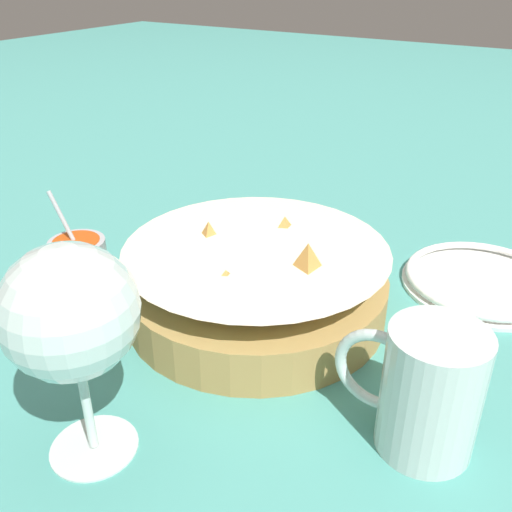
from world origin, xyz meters
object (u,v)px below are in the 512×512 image
(sauce_cup, at_px, (78,255))
(beer_mug, at_px, (427,395))
(side_plate, at_px, (483,281))
(food_basket, at_px, (257,283))
(wine_glass, at_px, (70,317))

(sauce_cup, height_order, beer_mug, beer_mug)
(beer_mug, relative_size, side_plate, 0.64)
(side_plate, bearing_deg, sauce_cup, 27.89)
(beer_mug, bearing_deg, food_basket, -23.50)
(food_basket, distance_m, beer_mug, 0.22)
(beer_mug, bearing_deg, wine_glass, 33.15)
(wine_glass, height_order, beer_mug, wine_glass)
(wine_glass, height_order, side_plate, wine_glass)
(sauce_cup, bearing_deg, beer_mug, 173.45)
(beer_mug, bearing_deg, side_plate, -87.44)
(sauce_cup, relative_size, side_plate, 0.55)
(food_basket, height_order, side_plate, food_basket)
(sauce_cup, distance_m, beer_mug, 0.42)
(food_basket, bearing_deg, wine_glass, 88.28)
(sauce_cup, bearing_deg, side_plate, -152.11)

